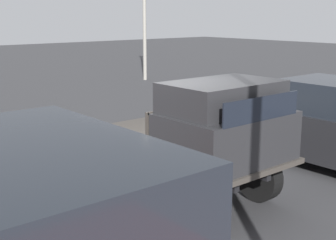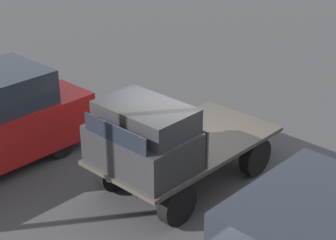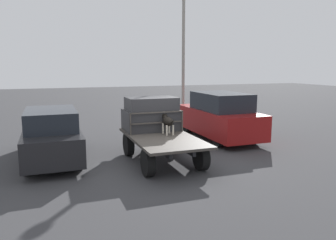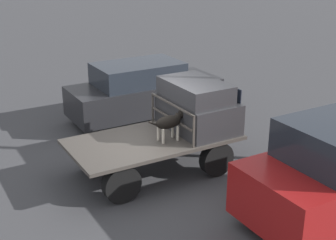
# 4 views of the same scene
# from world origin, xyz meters

# --- Properties ---
(ground_plane) EXTENTS (80.00, 80.00, 0.00)m
(ground_plane) POSITION_xyz_m (0.00, 0.00, 0.00)
(ground_plane) COLOR #38383A
(flatbed_truck) EXTENTS (3.84, 2.00, 0.87)m
(flatbed_truck) POSITION_xyz_m (0.00, 0.00, 0.62)
(flatbed_truck) COLOR black
(flatbed_truck) RESTS_ON ground
(truck_cab) EXTENTS (1.30, 1.88, 1.18)m
(truck_cab) POSITION_xyz_m (1.19, 0.00, 1.42)
(truck_cab) COLOR #28282B
(truck_cab) RESTS_ON flatbed_truck
(truck_headboard) EXTENTS (0.04, 1.88, 0.74)m
(truck_headboard) POSITION_xyz_m (0.50, 0.00, 1.36)
(truck_headboard) COLOR #3D3833
(truck_headboard) RESTS_ON flatbed_truck
(dog) EXTENTS (0.97, 0.29, 0.70)m
(dog) POSITION_xyz_m (0.28, -0.29, 1.30)
(dog) COLOR beige
(dog) RESTS_ON flatbed_truck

